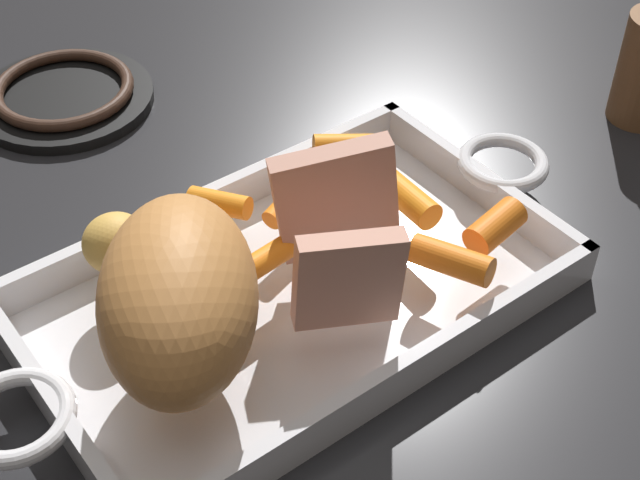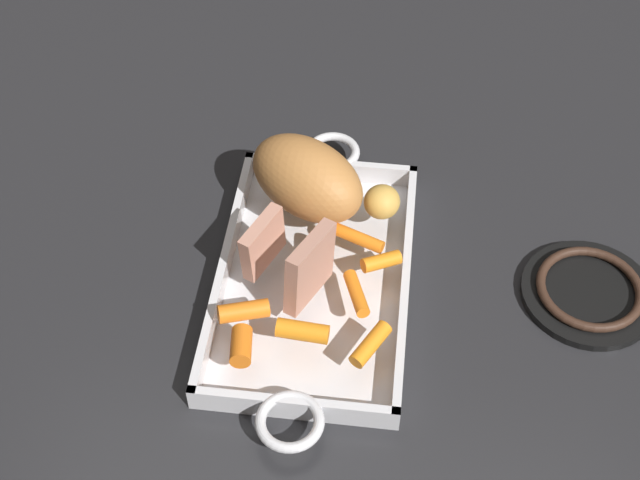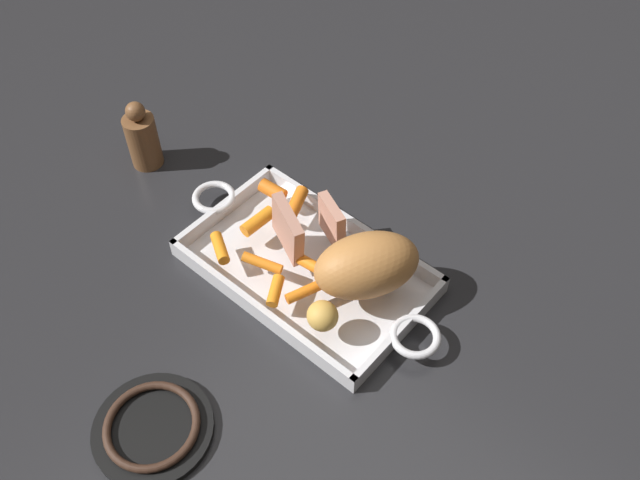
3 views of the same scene
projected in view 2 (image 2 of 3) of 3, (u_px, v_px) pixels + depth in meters
name	position (u px, v px, depth m)	size (l,w,h in m)	color
ground_plane	(314.00, 284.00, 1.09)	(2.19, 2.19, 0.00)	#232326
roasting_dish	(314.00, 279.00, 1.08)	(0.49, 0.23, 0.03)	silver
pork_roast	(307.00, 178.00, 1.09)	(0.16, 0.10, 0.10)	#BA793D
roast_slice_thick	(263.00, 243.00, 1.04)	(0.02, 0.07, 0.07)	tan
roast_slice_thin	(306.00, 267.00, 1.01)	(0.02, 0.08, 0.08)	tan
baby_carrot_northwest	(303.00, 331.00, 0.99)	(0.02, 0.02, 0.06)	orange
baby_carrot_northeast	(241.00, 346.00, 0.97)	(0.02, 0.02, 0.04)	orange
baby_carrot_center_right	(371.00, 344.00, 0.98)	(0.02, 0.02, 0.06)	orange
baby_carrot_short	(381.00, 261.00, 1.06)	(0.02, 0.02, 0.05)	orange
baby_carrot_southeast	(356.00, 293.00, 1.03)	(0.02, 0.02, 0.06)	orange
baby_carrot_center_left	(323.00, 250.00, 1.07)	(0.02, 0.02, 0.05)	orange
baby_carrot_southwest	(358.00, 238.00, 1.08)	(0.02, 0.02, 0.07)	orange
baby_carrot_long	(244.00, 311.00, 1.01)	(0.02, 0.02, 0.06)	orange
potato_golden_large	(382.00, 202.00, 1.10)	(0.05, 0.05, 0.04)	gold
stove_burner_rear	(589.00, 291.00, 1.07)	(0.16, 0.16, 0.02)	black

